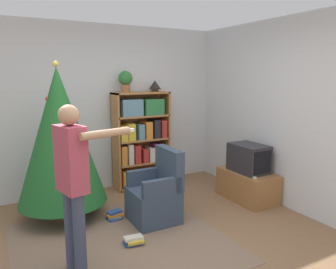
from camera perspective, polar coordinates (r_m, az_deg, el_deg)
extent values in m
plane|color=#846042|center=(3.56, -1.08, -20.53)|extent=(14.00, 14.00, 0.00)
cube|color=silver|center=(5.26, -13.06, 4.31)|extent=(8.00, 0.10, 2.60)
cube|color=silver|center=(4.53, 24.00, 2.75)|extent=(0.10, 8.00, 2.60)
cube|color=#7F6651|center=(3.85, -8.18, -18.07)|extent=(2.22, 2.14, 0.01)
cube|color=#A8703D|center=(5.20, -9.06, -1.41)|extent=(0.03, 0.34, 1.56)
cube|color=#A8703D|center=(5.55, -0.53, -0.54)|extent=(0.03, 0.34, 1.56)
cube|color=#A8703D|center=(5.27, -4.78, 7.24)|extent=(0.91, 0.34, 0.03)
cube|color=#A8703D|center=(5.51, -5.36, -0.67)|extent=(0.91, 0.01, 1.56)
cube|color=#A8703D|center=(5.56, -4.54, -8.58)|extent=(0.88, 0.34, 0.03)
cube|color=orange|center=(5.36, -7.29, -7.62)|extent=(0.18, 0.25, 0.28)
cube|color=#B22D28|center=(5.46, -5.71, -7.58)|extent=(0.15, 0.31, 0.22)
cube|color=orange|center=(5.55, -3.63, -7.24)|extent=(0.17, 0.32, 0.22)
cube|color=orange|center=(5.61, -1.39, -7.04)|extent=(0.15, 0.25, 0.21)
cube|color=#A8703D|center=(5.44, -4.60, -4.76)|extent=(0.88, 0.34, 0.03)
cube|color=orange|center=(5.24, -8.05, -3.56)|extent=(0.09, 0.28, 0.30)
cube|color=beige|center=(5.27, -6.83, -3.35)|extent=(0.08, 0.24, 0.32)
cube|color=#B22D28|center=(5.32, -5.74, -3.32)|extent=(0.10, 0.27, 0.30)
cube|color=#B22D28|center=(5.40, -4.45, -3.52)|extent=(0.09, 0.30, 0.22)
cube|color=beige|center=(5.44, -3.28, -3.36)|extent=(0.10, 0.28, 0.23)
cube|color=#843889|center=(5.47, -2.04, -3.00)|extent=(0.10, 0.24, 0.28)
cube|color=beige|center=(5.53, -1.06, -2.97)|extent=(0.10, 0.27, 0.25)
cube|color=#A8703D|center=(5.36, -4.66, -0.81)|extent=(0.88, 0.34, 0.03)
cube|color=gold|center=(5.17, -8.03, 0.27)|extent=(0.11, 0.27, 0.24)
cube|color=gold|center=(5.21, -6.78, 0.50)|extent=(0.12, 0.27, 0.27)
cube|color=#5B899E|center=(5.27, -5.06, 0.52)|extent=(0.10, 0.26, 0.24)
cube|color=orange|center=(5.34, -3.87, 0.82)|extent=(0.11, 0.29, 0.27)
cube|color=#232328|center=(5.38, -2.41, 1.05)|extent=(0.10, 0.26, 0.30)
cube|color=#B22D28|center=(5.44, -1.19, 1.08)|extent=(0.09, 0.25, 0.29)
cube|color=#A8703D|center=(5.30, -4.72, 3.26)|extent=(0.88, 0.34, 0.03)
cube|color=#5B899E|center=(5.19, -6.66, 4.69)|extent=(0.34, 0.30, 0.26)
cube|color=#2D7A42|center=(5.31, -2.77, 4.85)|extent=(0.33, 0.24, 0.25)
cube|color=#996638|center=(5.05, 13.66, -8.60)|extent=(0.50, 0.87, 0.43)
cube|color=#28282D|center=(4.93, 13.87, -4.01)|extent=(0.39, 0.56, 0.41)
cube|color=black|center=(4.74, 16.17, -4.71)|extent=(0.32, 0.01, 0.32)
cube|color=white|center=(4.70, 14.56, -7.17)|extent=(0.04, 0.12, 0.02)
cylinder|color=#4C3323|center=(4.59, -17.55, -12.95)|extent=(0.36, 0.36, 0.10)
cylinder|color=brown|center=(4.55, -17.63, -11.67)|extent=(0.08, 0.08, 0.12)
cone|color=#1E6028|center=(4.30, -18.29, -0.27)|extent=(1.11, 1.11, 1.71)
sphere|color=gold|center=(4.02, -16.95, -10.18)|extent=(0.05, 0.05, 0.05)
sphere|color=silver|center=(4.04, -17.01, -2.26)|extent=(0.05, 0.05, 0.05)
sphere|color=red|center=(4.25, -20.26, 5.84)|extent=(0.06, 0.06, 0.06)
sphere|color=#335BB2|center=(4.08, -15.99, -2.30)|extent=(0.04, 0.04, 0.04)
sphere|color=#B74C93|center=(4.30, -21.51, 0.63)|extent=(0.04, 0.04, 0.04)
sphere|color=#E5CC4C|center=(4.24, -18.98, 11.58)|extent=(0.07, 0.07, 0.07)
cube|color=#334256|center=(4.22, -2.58, -12.18)|extent=(0.56, 0.56, 0.42)
cube|color=#334256|center=(4.17, 0.23, -5.77)|extent=(0.12, 0.56, 0.50)
cube|color=#334256|center=(4.32, -4.01, -7.29)|extent=(0.50, 0.08, 0.20)
cube|color=#334256|center=(3.91, -1.06, -9.18)|extent=(0.50, 0.08, 0.20)
cylinder|color=#38425B|center=(3.33, -16.60, -15.54)|extent=(0.11, 0.11, 0.80)
cylinder|color=#38425B|center=(3.18, -15.12, -16.72)|extent=(0.11, 0.11, 0.80)
cube|color=#AD4256|center=(3.01, -16.53, -4.13)|extent=(0.25, 0.35, 0.60)
cylinder|color=tan|center=(3.20, -18.07, -3.94)|extent=(0.07, 0.07, 0.48)
cylinder|color=tan|center=(2.90, -10.78, 0.18)|extent=(0.48, 0.18, 0.07)
cube|color=white|center=(3.03, -6.91, 0.72)|extent=(0.12, 0.06, 0.03)
sphere|color=tan|center=(2.94, -16.92, 3.26)|extent=(0.18, 0.18, 0.18)
cylinder|color=#935B38|center=(5.16, -7.38, 7.96)|extent=(0.14, 0.14, 0.12)
sphere|color=#2D7033|center=(5.16, -7.43, 9.72)|extent=(0.22, 0.22, 0.22)
cylinder|color=#473828|center=(5.37, -2.29, 7.70)|extent=(0.12, 0.12, 0.04)
cone|color=black|center=(5.37, -2.30, 8.66)|extent=(0.20, 0.20, 0.14)
cube|color=#284C93|center=(4.39, -9.43, -14.27)|extent=(0.20, 0.16, 0.02)
cube|color=#5B899E|center=(4.39, -9.34, -13.87)|extent=(0.19, 0.17, 0.03)
cube|color=orange|center=(4.38, -9.32, -13.55)|extent=(0.20, 0.15, 0.03)
cube|color=#284C93|center=(4.37, -9.33, -13.18)|extent=(0.20, 0.15, 0.03)
cube|color=#284C93|center=(3.79, -6.06, -18.25)|extent=(0.22, 0.14, 0.03)
cube|color=gold|center=(3.77, -5.84, -17.85)|extent=(0.20, 0.18, 0.03)
cube|color=beige|center=(3.76, -6.06, -17.45)|extent=(0.22, 0.13, 0.03)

